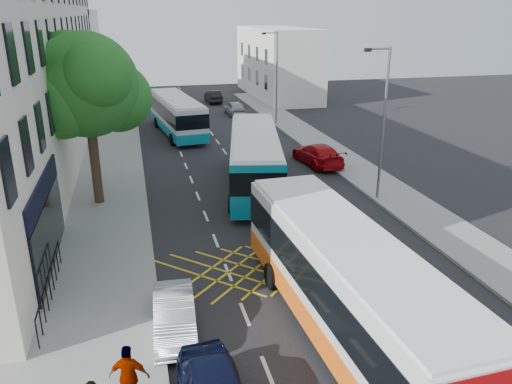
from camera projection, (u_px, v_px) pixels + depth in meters
ground at (370, 355)px, 15.09m from camera, size 120.00×120.00×0.00m
pavement_left at (100, 203)px, 26.83m from camera, size 5.00×70.00×0.15m
pavement_right at (372, 180)px, 30.45m from camera, size 3.00×70.00×0.15m
terrace_main at (6, 62)px, 31.96m from camera, size 8.30×45.00×13.50m
terrace_far at (63, 53)px, 60.39m from camera, size 8.00×20.00×10.00m
building_right at (277, 62)px, 60.01m from camera, size 6.00×18.00×8.00m
street_tree at (86, 86)px, 24.67m from camera, size 6.30×5.70×8.80m
lamp_near at (382, 117)px, 25.87m from camera, size 1.45×0.15×8.00m
lamp_far at (276, 73)px, 44.12m from camera, size 1.45×0.15×8.00m
railings at (50, 286)px, 17.48m from camera, size 0.08×5.60×1.14m
bus_near at (347, 284)px, 15.49m from camera, size 3.41×12.26×3.42m
bus_mid at (255, 159)px, 28.85m from camera, size 5.09×11.95×3.28m
bus_far at (177, 115)px, 41.81m from camera, size 3.89×11.28×3.11m
parked_car_silver at (174, 315)px, 16.00m from camera, size 1.49×3.77×1.22m
red_hatchback at (318, 154)px, 33.60m from camera, size 2.50×5.12×1.43m
distant_car_grey at (182, 107)px, 50.20m from camera, size 2.68×5.40×1.47m
distant_car_silver at (235, 108)px, 49.95m from camera, size 1.79×4.03×1.35m
distant_car_dark at (213, 96)px, 56.61m from camera, size 1.57×4.20×1.37m
pedestrian_far at (129, 376)px, 12.67m from camera, size 1.13×0.71×1.79m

